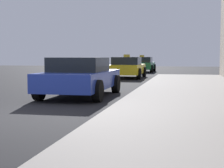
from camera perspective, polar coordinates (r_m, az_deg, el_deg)
ground_plane at (r=7.57m, az=-17.31°, el=-5.47°), size 80.00×80.00×0.00m
sidewalk at (r=6.61m, az=14.72°, el=-6.19°), size 4.00×32.00×0.15m
car_blue at (r=11.16m, az=-5.27°, el=1.24°), size 2.02×4.10×1.27m
car_yellow at (r=20.78m, az=2.54°, el=2.79°), size 2.00×4.00×1.43m
car_green at (r=28.95m, az=5.04°, el=3.29°), size 2.06×4.01×1.43m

